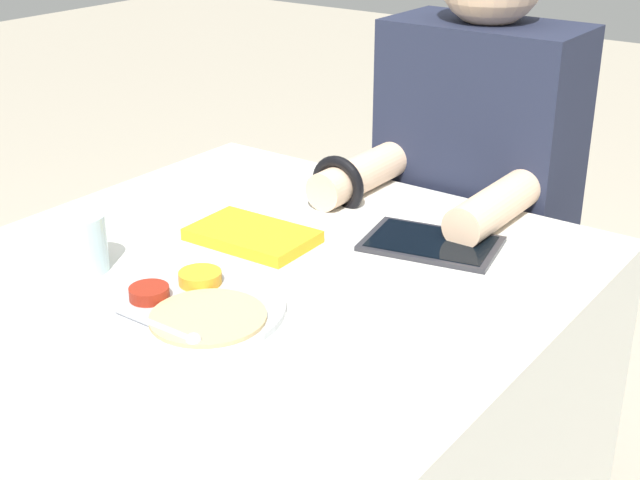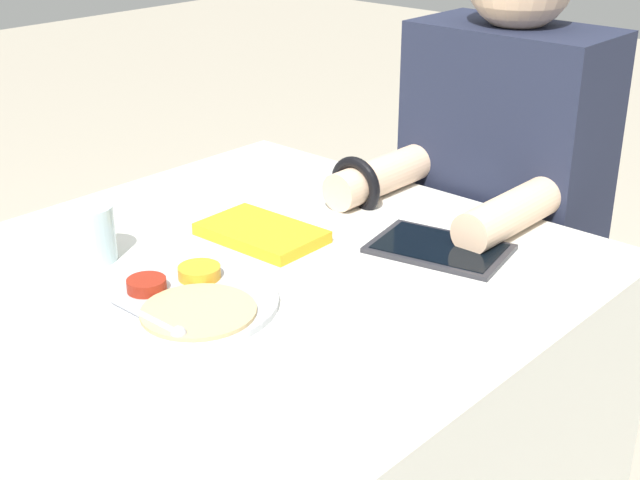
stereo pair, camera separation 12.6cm
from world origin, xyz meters
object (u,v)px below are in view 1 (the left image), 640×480
(thali_tray, at_px, (191,307))
(person_diner, at_px, (469,256))
(red_notebook, at_px, (252,236))
(tablet_device, at_px, (431,243))
(drinking_glass, at_px, (82,243))

(thali_tray, relative_size, person_diner, 0.21)
(red_notebook, height_order, tablet_device, red_notebook)
(red_notebook, bearing_deg, person_diner, 73.08)
(thali_tray, bearing_deg, person_diner, 85.22)
(red_notebook, distance_m, drinking_glass, 0.27)
(tablet_device, bearing_deg, person_diner, 105.60)
(thali_tray, distance_m, red_notebook, 0.26)
(person_diner, bearing_deg, thali_tray, -94.78)
(thali_tray, height_order, tablet_device, thali_tray)
(red_notebook, bearing_deg, tablet_device, 32.34)
(thali_tray, distance_m, tablet_device, 0.43)
(tablet_device, bearing_deg, red_notebook, -147.66)
(red_notebook, xyz_separation_m, person_diner, (0.15, 0.50, -0.18))
(tablet_device, bearing_deg, thali_tray, -111.66)
(person_diner, xyz_separation_m, drinking_glass, (-0.29, -0.73, 0.22))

